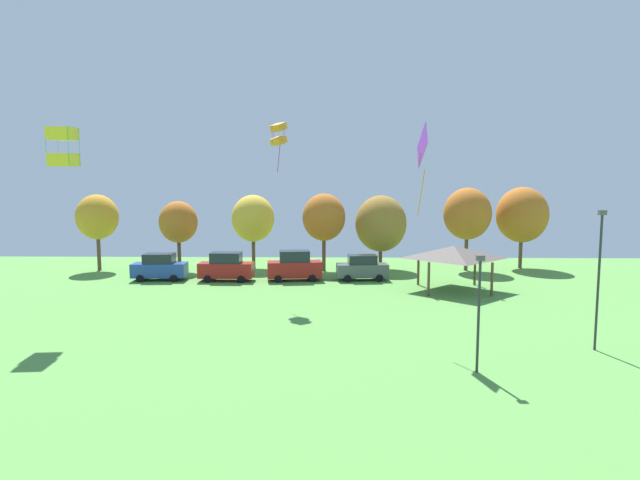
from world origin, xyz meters
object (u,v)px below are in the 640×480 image
at_px(kite_flying_0, 279,134).
at_px(treeline_tree_0, 97,217).
at_px(parked_car_leftmost, 160,267).
at_px(treeline_tree_1, 178,222).
at_px(kite_flying_5, 422,148).
at_px(treeline_tree_3, 324,217).
at_px(parked_car_third_from_left, 295,266).
at_px(park_pavilion, 454,252).
at_px(treeline_tree_5, 467,214).
at_px(treeline_tree_6, 522,215).
at_px(light_post_1, 599,273).
at_px(kite_flying_6, 63,147).
at_px(parked_car_second_from_left, 226,267).
at_px(treeline_tree_2, 253,219).
at_px(light_post_0, 479,306).
at_px(parked_car_rightmost_in_row, 362,268).
at_px(treeline_tree_4, 381,224).

height_order(kite_flying_0, treeline_tree_0, kite_flying_0).
relative_size(parked_car_leftmost, treeline_tree_1, 0.69).
distance_m(kite_flying_5, treeline_tree_3, 23.29).
xyz_separation_m(parked_car_third_from_left, park_pavilion, (13.05, -3.97, 1.77)).
xyz_separation_m(treeline_tree_5, treeline_tree_6, (6.00, 1.60, -0.18)).
distance_m(kite_flying_5, light_post_1, 10.84).
height_order(park_pavilion, treeline_tree_0, treeline_tree_0).
distance_m(kite_flying_6, parked_car_second_from_left, 18.31).
height_order(treeline_tree_2, treeline_tree_3, treeline_tree_3).
relative_size(kite_flying_5, treeline_tree_2, 0.67).
xyz_separation_m(light_post_0, treeline_tree_1, (-21.50, 27.00, 1.85)).
xyz_separation_m(kite_flying_5, parked_car_third_from_left, (-8.06, 16.80, -8.99)).
height_order(light_post_0, treeline_tree_2, treeline_tree_2).
relative_size(kite_flying_0, treeline_tree_5, 0.45).
relative_size(kite_flying_6, treeline_tree_3, 0.30).
xyz_separation_m(kite_flying_0, treeline_tree_6, (23.43, 13.72, -6.69)).
xyz_separation_m(kite_flying_6, treeline_tree_2, (7.61, 21.73, -5.44)).
xyz_separation_m(parked_car_rightmost_in_row, treeline_tree_2, (-10.75, 6.66, 3.99)).
distance_m(light_post_0, treeline_tree_6, 32.47).
bearing_deg(treeline_tree_0, kite_flying_0, -30.57).
distance_m(kite_flying_0, parked_car_third_from_left, 12.53).
bearing_deg(park_pavilion, parked_car_leftmost, 171.22).
distance_m(parked_car_third_from_left, parked_car_rightmost_in_row, 6.04).
relative_size(light_post_1, treeline_tree_4, 0.95).
xyz_separation_m(parked_car_second_from_left, light_post_1, (22.61, -18.58, 2.70)).
xyz_separation_m(kite_flying_5, parked_car_rightmost_in_row, (-2.03, 17.09, -9.16)).
xyz_separation_m(parked_car_leftmost, park_pavilion, (25.11, -3.88, 1.89)).
bearing_deg(treeline_tree_0, kite_flying_5, -38.12).
xyz_separation_m(parked_car_third_from_left, treeline_tree_1, (-11.78, 4.88, 3.56)).
xyz_separation_m(park_pavilion, treeline_tree_5, (3.69, 9.89, 2.58)).
relative_size(parked_car_second_from_left, park_pavilion, 0.77).
bearing_deg(light_post_0, treeline_tree_5, 75.93).
distance_m(parked_car_second_from_left, treeline_tree_0, 15.54).
height_order(parked_car_second_from_left, treeline_tree_6, treeline_tree_6).
relative_size(treeline_tree_4, treeline_tree_6, 0.90).
height_order(parked_car_leftmost, park_pavilion, park_pavilion).
distance_m(park_pavilion, treeline_tree_2, 20.95).
distance_m(kite_flying_5, treeline_tree_2, 27.45).
relative_size(kite_flying_0, light_post_0, 0.70).
distance_m(kite_flying_6, light_post_1, 29.95).
height_order(light_post_1, treeline_tree_3, treeline_tree_3).
bearing_deg(treeline_tree_6, treeline_tree_2, -178.79).
bearing_deg(treeline_tree_2, parked_car_second_from_left, -100.19).
xyz_separation_m(light_post_1, treeline_tree_6, (6.16, 26.43, 1.53)).
bearing_deg(parked_car_third_from_left, treeline_tree_0, 157.98).
height_order(kite_flying_5, light_post_1, kite_flying_5).
distance_m(kite_flying_6, treeline_tree_2, 23.65).
bearing_deg(treeline_tree_0, parked_car_third_from_left, -14.56).
bearing_deg(park_pavilion, kite_flying_5, -111.28).
relative_size(kite_flying_0, treeline_tree_1, 0.53).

